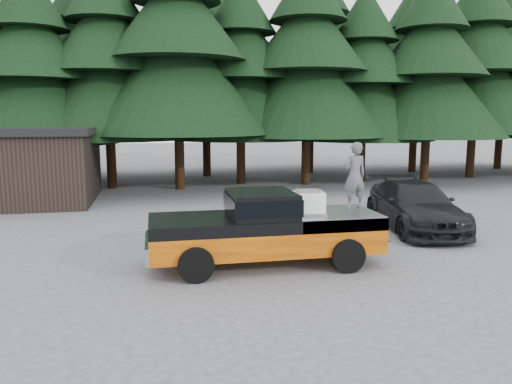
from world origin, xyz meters
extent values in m
plane|color=#464648|center=(0.00, 0.00, 0.00)|extent=(120.00, 120.00, 0.00)
cube|color=black|center=(0.29, 0.48, 1.62)|extent=(1.66, 1.90, 0.59)
cube|color=white|center=(1.47, 0.32, 1.60)|extent=(0.86, 0.75, 0.54)
imported|color=#4D4D53|center=(2.90, 0.75, 2.22)|extent=(0.70, 0.51, 1.78)
imported|color=black|center=(6.29, 3.57, 0.79)|extent=(3.03, 5.73, 1.58)
camera|label=1|loc=(-2.34, -11.61, 3.80)|focal=35.00mm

